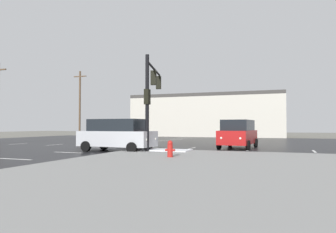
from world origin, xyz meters
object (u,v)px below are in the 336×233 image
object	(u,v)px
suv_red	(238,133)
suv_silver	(117,134)
utility_pole_distant	(80,102)
traffic_signal_mast	(151,89)
fire_hydrant	(170,149)
sedan_black	(114,134)

from	to	relation	value
suv_red	suv_silver	world-z (taller)	same
suv_red	utility_pole_distant	world-z (taller)	utility_pole_distant
traffic_signal_mast	utility_pole_distant	size ratio (longest dim) A/B	0.57
fire_hydrant	suv_red	bearing A→B (deg)	76.81
fire_hydrant	sedan_black	distance (m)	17.41
traffic_signal_mast	suv_silver	bearing A→B (deg)	100.28
sedan_black	suv_silver	distance (m)	11.95
fire_hydrant	suv_red	distance (m)	9.02
sedan_black	suv_silver	size ratio (longest dim) A/B	0.95
traffic_signal_mast	fire_hydrant	world-z (taller)	traffic_signal_mast
traffic_signal_mast	utility_pole_distant	distance (m)	30.37
sedan_black	suv_silver	bearing A→B (deg)	35.92
suv_silver	fire_hydrant	bearing A→B (deg)	-32.17
suv_red	fire_hydrant	bearing A→B (deg)	-9.02
fire_hydrant	traffic_signal_mast	bearing A→B (deg)	123.38
fire_hydrant	utility_pole_distant	world-z (taller)	utility_pole_distant
suv_red	utility_pole_distant	distance (m)	31.42
utility_pole_distant	traffic_signal_mast	bearing A→B (deg)	-45.91
traffic_signal_mast	suv_silver	world-z (taller)	traffic_signal_mast
suv_red	suv_silver	size ratio (longest dim) A/B	1.01
fire_hydrant	suv_silver	bearing A→B (deg)	144.88
fire_hydrant	utility_pole_distant	bearing A→B (deg)	132.57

